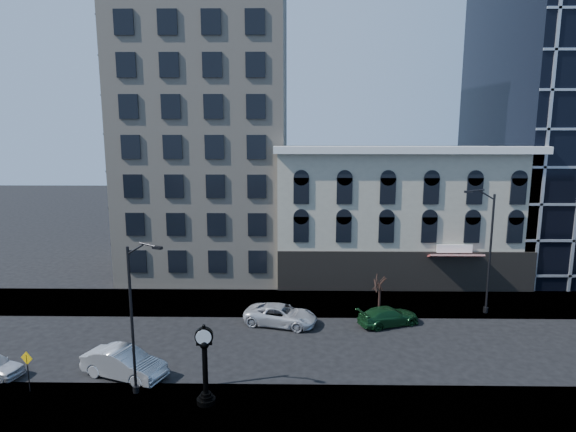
{
  "coord_description": "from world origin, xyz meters",
  "views": [
    {
      "loc": [
        2.55,
        -31.44,
        14.87
      ],
      "look_at": [
        2.0,
        4.0,
        8.0
      ],
      "focal_mm": 32.0,
      "sensor_mm": 36.0,
      "label": 1
    }
  ],
  "objects_px": {
    "car_near_b": "(124,363)",
    "street_lamp_near": "(139,279)",
    "warning_sign": "(27,364)",
    "street_clock": "(205,368)"
  },
  "relations": [
    {
      "from": "warning_sign",
      "to": "car_near_b",
      "type": "distance_m",
      "value": 5.04
    },
    {
      "from": "warning_sign",
      "to": "street_lamp_near",
      "type": "bearing_deg",
      "value": 15.01
    },
    {
      "from": "warning_sign",
      "to": "street_clock",
      "type": "bearing_deg",
      "value": 11.41
    },
    {
      "from": "street_lamp_near",
      "to": "warning_sign",
      "type": "distance_m",
      "value": 8.09
    },
    {
      "from": "street_lamp_near",
      "to": "warning_sign",
      "type": "bearing_deg",
      "value": -159.52
    },
    {
      "from": "street_lamp_near",
      "to": "warning_sign",
      "type": "xyz_separation_m",
      "value": [
        -6.41,
        0.24,
        -4.92
      ]
    },
    {
      "from": "street_clock",
      "to": "warning_sign",
      "type": "distance_m",
      "value": 9.88
    },
    {
      "from": "car_near_b",
      "to": "street_lamp_near",
      "type": "bearing_deg",
      "value": -118.43
    },
    {
      "from": "street_clock",
      "to": "street_lamp_near",
      "type": "bearing_deg",
      "value": 160.69
    },
    {
      "from": "street_lamp_near",
      "to": "warning_sign",
      "type": "height_order",
      "value": "street_lamp_near"
    }
  ]
}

